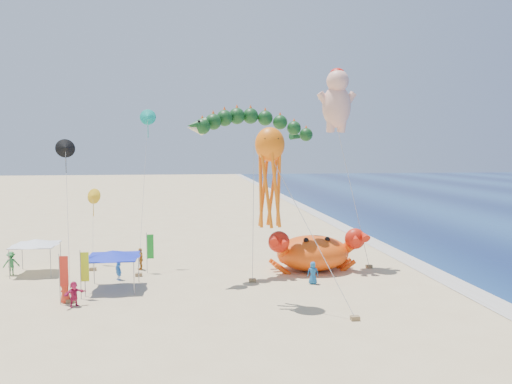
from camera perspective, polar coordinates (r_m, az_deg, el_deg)
ground at (r=36.20m, az=3.62°, el=-10.54°), size 320.00×320.00×0.00m
foam_strip at (r=40.24m, az=20.86°, el=-9.26°), size 320.00×320.00×0.00m
crab_inflatable at (r=40.20m, az=6.53°, el=-6.78°), size 7.85×5.26×3.44m
dragon_kite at (r=38.11m, az=-0.44°, el=7.33°), size 10.51×5.80×12.41m
cherub_kite at (r=41.61m, az=9.23°, el=10.49°), size 3.92×2.53×16.16m
octopus_kite at (r=30.55m, az=1.62°, el=2.56°), size 5.46×4.71×10.98m
canopy_blue at (r=35.92m, az=-16.06°, el=-6.84°), size 3.71×3.71×2.71m
canopy_white at (r=42.40m, az=-23.90°, el=-5.29°), size 3.51×3.51×2.71m
feather_flags at (r=36.37m, az=-20.23°, el=-7.50°), size 11.48×7.37×3.20m
beachgoers at (r=37.43m, az=-17.55°, el=-8.87°), size 23.44×10.30×1.88m
small_kites at (r=40.28m, az=-16.92°, el=2.78°), size 6.46×10.67×12.95m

